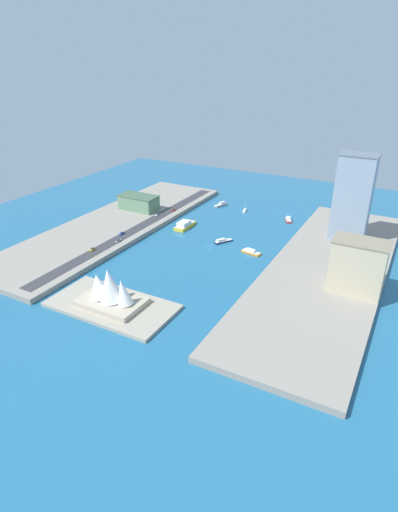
# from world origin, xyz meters

# --- Properties ---
(ground_plane) EXTENTS (440.00, 440.00, 0.00)m
(ground_plane) POSITION_xyz_m (0.00, 0.00, 0.00)
(ground_plane) COLOR #23668E
(quay_west) EXTENTS (70.00, 240.00, 3.53)m
(quay_west) POSITION_xyz_m (-86.47, 0.00, 1.77)
(quay_west) COLOR gray
(quay_west) RESTS_ON ground_plane
(quay_east) EXTENTS (70.00, 240.00, 3.53)m
(quay_east) POSITION_xyz_m (86.47, 0.00, 1.77)
(quay_east) COLOR gray
(quay_east) RESTS_ON ground_plane
(peninsula_point) EXTENTS (71.78, 36.74, 2.00)m
(peninsula_point) POSITION_xyz_m (9.81, 99.48, 1.00)
(peninsula_point) COLOR #A89E89
(peninsula_point) RESTS_ON ground_plane
(road_strip) EXTENTS (9.87, 228.00, 0.15)m
(road_strip) POSITION_xyz_m (62.55, 0.00, 3.61)
(road_strip) COLOR #38383D
(road_strip) RESTS_ON quay_east
(water_taxi_orange) EXTENTS (15.53, 7.34, 3.13)m
(water_taxi_orange) POSITION_xyz_m (-32.08, -3.83, 1.16)
(water_taxi_orange) COLOR orange
(water_taxi_orange) RESTS_ON ground_plane
(sailboat_small_white) EXTENTS (3.95, 9.59, 12.46)m
(sailboat_small_white) POSITION_xyz_m (6.76, -84.02, 1.03)
(sailboat_small_white) COLOR white
(sailboat_small_white) RESTS_ON ground_plane
(yacht_sleek_gray) EXTENTS (8.53, 15.36, 3.91)m
(yacht_sleek_gray) POSITION_xyz_m (32.24, -86.95, 1.42)
(yacht_sleek_gray) COLOR #999EA3
(yacht_sleek_gray) RESTS_ON ground_plane
(ferry_yellow_fast) EXTENTS (8.79, 24.06, 5.73)m
(ferry_yellow_fast) POSITION_xyz_m (34.74, -24.26, 2.28)
(ferry_yellow_fast) COLOR yellow
(ferry_yellow_fast) RESTS_ON ground_plane
(tugboat_red) EXTENTS (8.70, 12.20, 3.48)m
(tugboat_red) POSITION_xyz_m (-35.52, -79.22, 1.27)
(tugboat_red) COLOR red
(tugboat_red) RESTS_ON ground_plane
(patrol_launch_navy) EXTENTS (11.04, 14.56, 3.08)m
(patrol_launch_navy) POSITION_xyz_m (-5.89, -11.84, 1.14)
(patrol_launch_navy) COLOR #1E284C
(patrol_launch_navy) RESTS_ON ground_plane
(tower_tall_glass) EXTENTS (26.24, 18.47, 63.14)m
(tower_tall_glass) POSITION_xyz_m (-87.56, -55.69, 35.14)
(tower_tall_glass) COLOR #8C9EB2
(tower_tall_glass) RESTS_ON quay_west
(office_block_beige) EXTENTS (30.60, 18.38, 31.44)m
(office_block_beige) POSITION_xyz_m (-106.53, 21.60, 19.29)
(office_block_beige) COLOR #C6B793
(office_block_beige) RESTS_ON quay_west
(terminal_long_green) EXTENTS (34.67, 18.17, 12.98)m
(terminal_long_green) POSITION_xyz_m (88.23, -34.80, 10.06)
(terminal_long_green) COLOR slate
(terminal_long_green) RESTS_ON quay_east
(pickup_red) EXTENTS (1.89, 4.82, 1.58)m
(pickup_red) POSITION_xyz_m (59.16, -46.09, 4.46)
(pickup_red) COLOR black
(pickup_red) RESTS_ON road_strip
(taxi_yellow_cab) EXTENTS (2.04, 4.82, 1.57)m
(taxi_yellow_cab) POSITION_xyz_m (65.41, 52.26, 4.45)
(taxi_yellow_cab) COLOR black
(taxi_yellow_cab) RESTS_ON road_strip
(sedan_silver) EXTENTS (1.79, 5.06, 1.66)m
(sedan_silver) POSITION_xyz_m (58.97, 31.52, 4.49)
(sedan_silver) COLOR black
(sedan_silver) RESTS_ON road_strip
(hatchback_blue) EXTENTS (1.88, 5.23, 1.63)m
(hatchback_blue) POSITION_xyz_m (65.45, 19.02, 4.48)
(hatchback_blue) COLOR black
(hatchback_blue) RESTS_ON road_strip
(van_white) EXTENTS (2.10, 4.96, 1.65)m
(van_white) POSITION_xyz_m (64.94, -28.91, 4.49)
(van_white) COLOR black
(van_white) RESTS_ON road_strip
(traffic_light_waterfront) EXTENTS (0.36, 0.36, 6.50)m
(traffic_light_waterfront) POSITION_xyz_m (56.50, -26.91, 7.88)
(traffic_light_waterfront) COLOR black
(traffic_light_waterfront) RESTS_ON quay_east
(opera_landmark) EXTENTS (36.37, 24.07, 22.35)m
(opera_landmark) POSITION_xyz_m (10.76, 99.48, 10.43)
(opera_landmark) COLOR #BCAD93
(opera_landmark) RESTS_ON peninsula_point
(park_tree_cluster) EXTENTS (12.08, 14.07, 10.50)m
(park_tree_cluster) POSITION_xyz_m (-86.67, -30.38, 10.16)
(park_tree_cluster) COLOR brown
(park_tree_cluster) RESTS_ON quay_west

